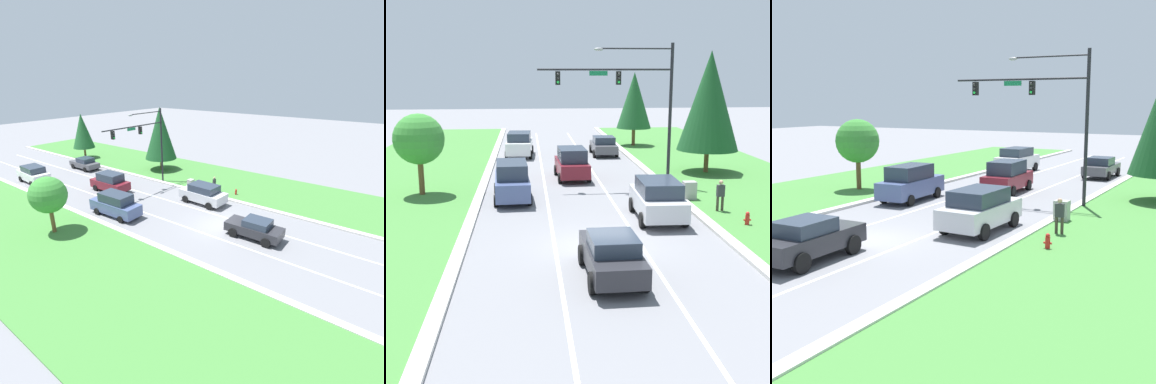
# 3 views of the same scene
# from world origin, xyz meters

# --- Properties ---
(ground_plane) EXTENTS (160.00, 160.00, 0.00)m
(ground_plane) POSITION_xyz_m (0.00, 0.00, 0.00)
(ground_plane) COLOR slate
(curb_strip_right) EXTENTS (0.50, 90.00, 0.15)m
(curb_strip_right) POSITION_xyz_m (5.65, 0.00, 0.07)
(curb_strip_right) COLOR beige
(curb_strip_right) RESTS_ON ground_plane
(curb_strip_left) EXTENTS (0.50, 90.00, 0.15)m
(curb_strip_left) POSITION_xyz_m (-5.65, 0.00, 0.07)
(curb_strip_left) COLOR beige
(curb_strip_left) RESTS_ON ground_plane
(grass_verge_right) EXTENTS (10.00, 90.00, 0.08)m
(grass_verge_right) POSITION_xyz_m (10.90, 0.00, 0.04)
(grass_verge_right) COLOR #427F38
(grass_verge_right) RESTS_ON ground_plane
(lane_stripe_inner_left) EXTENTS (0.14, 81.00, 0.01)m
(lane_stripe_inner_left) POSITION_xyz_m (-1.80, 0.00, 0.00)
(lane_stripe_inner_left) COLOR white
(lane_stripe_inner_left) RESTS_ON ground_plane
(lane_stripe_inner_right) EXTENTS (0.14, 81.00, 0.01)m
(lane_stripe_inner_right) POSITION_xyz_m (1.80, 0.00, 0.00)
(lane_stripe_inner_right) COLOR white
(lane_stripe_inner_right) RESTS_ON ground_plane
(traffic_signal_mast) EXTENTS (8.26, 0.41, 8.73)m
(traffic_signal_mast) POSITION_xyz_m (3.73, 11.77, 5.78)
(traffic_signal_mast) COLOR black
(traffic_signal_mast) RESTS_ON ground_plane
(silver_suv) EXTENTS (2.36, 4.77, 1.98)m
(silver_suv) POSITION_xyz_m (3.42, 4.00, 1.03)
(silver_suv) COLOR silver
(silver_suv) RESTS_ON ground_plane
(charcoal_sedan) EXTENTS (2.06, 4.47, 1.62)m
(charcoal_sedan) POSITION_xyz_m (0.01, -3.26, 0.84)
(charcoal_sedan) COLOR #28282D
(charcoal_sedan) RESTS_ON ground_plane
(white_suv) EXTENTS (2.38, 4.83, 2.04)m
(white_suv) POSITION_xyz_m (-3.50, 24.13, 1.05)
(white_suv) COLOR white
(white_suv) RESTS_ON ground_plane
(graphite_sedan) EXTENTS (2.14, 4.51, 1.61)m
(graphite_sedan) POSITION_xyz_m (3.64, 24.17, 0.82)
(graphite_sedan) COLOR #4C4C51
(graphite_sedan) RESTS_ON ground_plane
(burgundy_suv) EXTENTS (2.24, 4.64, 2.08)m
(burgundy_suv) POSITION_xyz_m (0.09, 14.29, 1.05)
(burgundy_suv) COLOR maroon
(burgundy_suv) RESTS_ON ground_plane
(slate_blue_suv) EXTENTS (2.22, 5.07, 2.15)m
(slate_blue_suv) POSITION_xyz_m (-3.74, 8.76, 1.08)
(slate_blue_suv) COLOR #475684
(slate_blue_suv) RESTS_ON ground_plane
(utility_cabinet) EXTENTS (0.70, 0.60, 1.08)m
(utility_cabinet) POSITION_xyz_m (6.12, 7.60, 0.54)
(utility_cabinet) COLOR #9E9E99
(utility_cabinet) RESTS_ON ground_plane
(pedestrian) EXTENTS (0.40, 0.24, 1.69)m
(pedestrian) POSITION_xyz_m (6.91, 4.94, 0.94)
(pedestrian) COLOR #42382D
(pedestrian) RESTS_ON ground_plane
(fire_hydrant) EXTENTS (0.34, 0.20, 0.70)m
(fire_hydrant) POSITION_xyz_m (7.32, 2.40, 0.34)
(fire_hydrant) COLOR red
(fire_hydrant) RESTS_ON ground_plane
(oak_near_left_tree) EXTENTS (2.90, 2.90, 4.75)m
(oak_near_left_tree) POSITION_xyz_m (-8.98, 10.21, 3.28)
(oak_near_left_tree) COLOR brown
(oak_near_left_tree) RESTS_ON ground_plane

